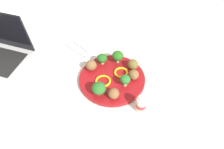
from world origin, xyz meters
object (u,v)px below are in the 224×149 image
object	(u,v)px
meatball_far_rim	(114,94)
knife	(77,51)
broccoli_floret_near_rim	(125,80)
yogurt_bottle	(141,104)
broccoli_floret_front_right	(118,56)
meatball_front_left	(133,65)
fork	(83,47)
pepper_ring_mid_right	(121,72)
meatball_mid_left	(91,65)
pepper_ring_far_rim	(103,81)
napkin	(79,49)
broccoli_floret_mid_right	(99,88)
plate	(112,79)
broccoli_floret_mid_left	(102,58)
meatball_mid_right	(134,75)

from	to	relation	value
meatball_far_rim	knife	distance (m)	0.33
broccoli_floret_near_rim	yogurt_bottle	size ratio (longest dim) A/B	0.66
broccoli_floret_near_rim	broccoli_floret_front_right	xyz separation A→B (m)	(-0.11, 0.08, 0.00)
meatball_front_left	fork	distance (m)	0.28
pepper_ring_mid_right	yogurt_bottle	size ratio (longest dim) A/B	0.78
meatball_mid_left	meatball_front_left	distance (m)	0.18
pepper_ring_far_rim	broccoli_floret_near_rim	bearing A→B (deg)	33.85
napkin	knife	size ratio (longest dim) A/B	1.17
napkin	pepper_ring_far_rim	bearing A→B (deg)	-16.42
pepper_ring_far_rim	fork	size ratio (longest dim) A/B	0.55
pepper_ring_mid_right	broccoli_floret_front_right	bearing A→B (deg)	146.07
broccoli_floret_mid_right	pepper_ring_far_rim	bearing A→B (deg)	122.30
plate	broccoli_floret_mid_left	xyz separation A→B (m)	(-0.09, 0.03, 0.04)
broccoli_floret_mid_right	fork	xyz separation A→B (m)	(-0.27, 0.14, -0.04)
broccoli_floret_mid_left	meatball_far_rim	bearing A→B (deg)	-30.53
broccoli_floret_mid_right	meatball_mid_right	xyz separation A→B (m)	(0.04, 0.16, -0.01)
knife	pepper_ring_far_rim	bearing A→B (deg)	-13.01
fork	meatball_far_rim	bearing A→B (deg)	-19.67
meatball_mid_right	knife	xyz separation A→B (m)	(-0.31, -0.05, -0.03)
plate	broccoli_floret_mid_left	size ratio (longest dim) A/B	5.79
broccoli_floret_mid_left	knife	size ratio (longest dim) A/B	0.33
broccoli_floret_front_right	meatball_mid_right	xyz separation A→B (m)	(0.11, -0.02, -0.02)
meatball_mid_right	fork	xyz separation A→B (m)	(-0.31, -0.01, -0.03)
broccoli_floret_mid_left	pepper_ring_far_rim	xyz separation A→B (m)	(0.08, -0.07, -0.02)
broccoli_floret_mid_right	broccoli_floret_mid_left	bearing A→B (deg)	132.22
fork	napkin	bearing A→B (deg)	-110.63
broccoli_floret_mid_left	knife	xyz separation A→B (m)	(-0.15, -0.02, -0.04)
pepper_ring_mid_right	yogurt_bottle	distance (m)	0.19
broccoli_floret_mid_right	fork	size ratio (longest dim) A/B	0.48
broccoli_floret_front_right	meatball_mid_right	world-z (taller)	broccoli_floret_front_right
meatball_far_rim	yogurt_bottle	distance (m)	0.11
napkin	yogurt_bottle	xyz separation A→B (m)	(0.43, -0.06, 0.03)
broccoli_floret_near_rim	fork	world-z (taller)	broccoli_floret_near_rim
meatball_front_left	yogurt_bottle	size ratio (longest dim) A/B	0.59
meatball_front_left	fork	size ratio (longest dim) A/B	0.38
broccoli_floret_mid_left	pepper_ring_mid_right	bearing A→B (deg)	7.76
meatball_front_left	yogurt_bottle	bearing A→B (deg)	-40.29
broccoli_floret_near_rim	plate	bearing A→B (deg)	-172.57
knife	pepper_ring_mid_right	bearing A→B (deg)	7.65
broccoli_floret_mid_left	pepper_ring_mid_right	world-z (taller)	broccoli_floret_mid_left
broccoli_floret_near_rim	knife	size ratio (longest dim) A/B	0.36
napkin	broccoli_floret_near_rim	bearing A→B (deg)	-3.63
meatball_front_left	meatball_far_rim	size ratio (longest dim) A/B	1.05
meatball_mid_left	knife	size ratio (longest dim) A/B	0.33
plate	meatball_mid_left	size ratio (longest dim) A/B	5.84
meatball_front_left	pepper_ring_far_rim	distance (m)	0.15
yogurt_bottle	broccoli_floret_mid_right	bearing A→B (deg)	-156.96
pepper_ring_mid_right	napkin	size ratio (longest dim) A/B	0.36
napkin	fork	xyz separation A→B (m)	(0.01, 0.02, 0.00)
meatball_mid_right	pepper_ring_far_rim	bearing A→B (deg)	-126.52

